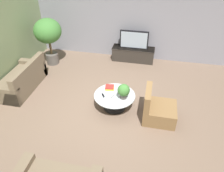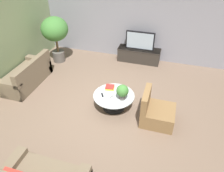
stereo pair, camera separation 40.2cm
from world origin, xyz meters
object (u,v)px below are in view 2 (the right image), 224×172
object	(u,v)px
media_console	(139,55)
armchair_wicker	(156,113)
coffee_table	(114,99)
potted_plant_tabletop	(122,91)
couch_by_wall	(27,76)
potted_palm_tall	(55,32)
television	(140,41)

from	to	relation	value
media_console	armchair_wicker	distance (m)	3.11
coffee_table	potted_plant_tabletop	bearing A→B (deg)	-16.63
couch_by_wall	potted_palm_tall	bearing A→B (deg)	172.09
couch_by_wall	armchair_wicker	bearing A→B (deg)	82.77
media_console	couch_by_wall	bearing A→B (deg)	-141.27
television	potted_plant_tabletop	xyz separation A→B (m)	(0.10, -2.83, -0.16)
potted_palm_tall	potted_plant_tabletop	bearing A→B (deg)	-34.67
armchair_wicker	potted_palm_tall	world-z (taller)	potted_palm_tall
media_console	potted_plant_tabletop	bearing A→B (deg)	-87.95
media_console	coffee_table	size ratio (longest dim) A/B	1.41
media_console	television	world-z (taller)	television
television	armchair_wicker	xyz separation A→B (m)	(0.99, -2.95, -0.54)
potted_palm_tall	potted_plant_tabletop	distance (m)	3.57
television	couch_by_wall	size ratio (longest dim) A/B	0.58
television	potted_palm_tall	size ratio (longest dim) A/B	0.61
media_console	armchair_wicker	world-z (taller)	armchair_wicker
television	armchair_wicker	distance (m)	3.16
coffee_table	couch_by_wall	bearing A→B (deg)	173.65
media_console	potted_plant_tabletop	size ratio (longest dim) A/B	3.74
couch_by_wall	potted_palm_tall	world-z (taller)	potted_palm_tall
potted_plant_tabletop	coffee_table	bearing A→B (deg)	163.37
coffee_table	armchair_wicker	bearing A→B (deg)	-9.46
media_console	potted_palm_tall	world-z (taller)	potted_palm_tall
media_console	coffee_table	xyz separation A→B (m)	(-0.14, -2.76, 0.04)
television	potted_plant_tabletop	distance (m)	2.84
coffee_table	potted_plant_tabletop	xyz separation A→B (m)	(0.25, -0.07, 0.36)
coffee_table	potted_palm_tall	distance (m)	3.40
coffee_table	potted_plant_tabletop	world-z (taller)	potted_plant_tabletop
coffee_table	couch_by_wall	xyz separation A→B (m)	(-2.89, 0.32, -0.01)
couch_by_wall	potted_plant_tabletop	distance (m)	3.19
couch_by_wall	potted_palm_tall	size ratio (longest dim) A/B	1.05
armchair_wicker	coffee_table	bearing A→B (deg)	80.54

